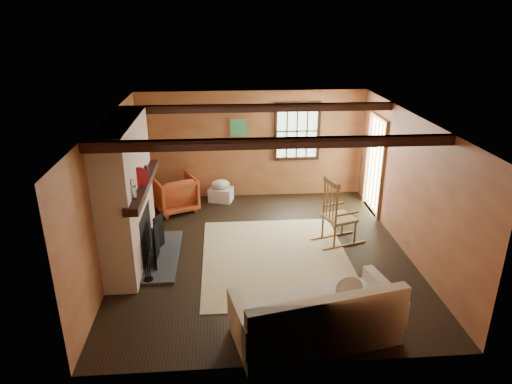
{
  "coord_description": "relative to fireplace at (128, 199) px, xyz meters",
  "views": [
    {
      "loc": [
        -0.67,
        -7.05,
        3.96
      ],
      "look_at": [
        -0.09,
        0.4,
        1.0
      ],
      "focal_mm": 32.0,
      "sensor_mm": 36.0,
      "label": 1
    }
  ],
  "objects": [
    {
      "name": "firewood_pile",
      "position": [
        0.29,
        2.6,
        -0.98
      ],
      "size": [
        0.69,
        0.13,
        0.25
      ],
      "color": "brown",
      "rests_on": "ground"
    },
    {
      "name": "rug",
      "position": [
        2.43,
        -0.2,
        -1.1
      ],
      "size": [
        2.5,
        3.0,
        0.01
      ],
      "primitive_type": "cube",
      "color": "#CDB789",
      "rests_on": "ground"
    },
    {
      "name": "rocking_chair",
      "position": [
        3.6,
        0.32,
        -0.58
      ],
      "size": [
        1.0,
        0.71,
        1.24
      ],
      "rotation": [
        0.0,
        0.0,
        1.87
      ],
      "color": "tan",
      "rests_on": "ground"
    },
    {
      "name": "sofa",
      "position": [
        2.71,
        -2.32,
        -0.8
      ],
      "size": [
        2.25,
        1.35,
        0.85
      ],
      "rotation": [
        0.0,
        0.0,
        0.21
      ],
      "color": "beige",
      "rests_on": "ground"
    },
    {
      "name": "ground",
      "position": [
        2.23,
        0.0,
        -1.1
      ],
      "size": [
        5.5,
        5.5,
        0.0
      ],
      "primitive_type": "plane",
      "color": "black",
      "rests_on": "ground"
    },
    {
      "name": "armchair",
      "position": [
        0.54,
        2.01,
        -0.73
      ],
      "size": [
        1.07,
        1.09,
        0.76
      ],
      "primitive_type": "imported",
      "rotation": [
        0.0,
        0.0,
        -2.73
      ],
      "color": "#BF6026",
      "rests_on": "ground"
    },
    {
      "name": "room_envelope",
      "position": [
        2.45,
        0.26,
        0.53
      ],
      "size": [
        5.02,
        5.52,
        2.44
      ],
      "color": "#A3623A",
      "rests_on": "ground"
    },
    {
      "name": "laundry_basket",
      "position": [
        1.5,
        2.46,
        -0.95
      ],
      "size": [
        0.58,
        0.5,
        0.3
      ],
      "primitive_type": "cube",
      "rotation": [
        0.0,
        0.0,
        -0.28
      ],
      "color": "silver",
      "rests_on": "ground"
    },
    {
      "name": "basket_pillow",
      "position": [
        1.5,
        2.46,
        -0.7
      ],
      "size": [
        0.43,
        0.36,
        0.2
      ],
      "primitive_type": "ellipsoid",
      "rotation": [
        0.0,
        0.0,
        0.09
      ],
      "color": "beige",
      "rests_on": "laundry_basket"
    },
    {
      "name": "fireplace",
      "position": [
        0.0,
        0.0,
        0.0
      ],
      "size": [
        1.02,
        2.3,
        2.4
      ],
      "color": "brown",
      "rests_on": "ground"
    }
  ]
}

